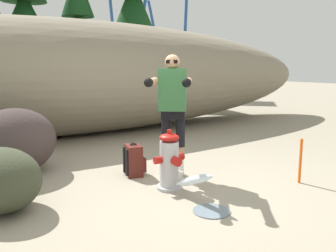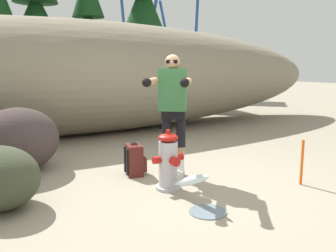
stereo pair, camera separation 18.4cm
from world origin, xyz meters
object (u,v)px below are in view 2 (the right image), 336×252
(fire_hydrant, at_px, (168,162))
(survey_stake, at_px, (302,162))
(boulder_small, at_px, (0,178))
(boulder_large, at_px, (18,141))
(utility_worker, at_px, (173,101))
(spare_backpack, at_px, (135,160))

(fire_hydrant, distance_m, survey_stake, 1.75)
(survey_stake, bearing_deg, boulder_small, 162.14)
(fire_hydrant, distance_m, boulder_large, 2.29)
(utility_worker, relative_size, spare_backpack, 3.60)
(fire_hydrant, relative_size, boulder_small, 0.79)
(utility_worker, xyz_separation_m, spare_backpack, (-0.40, 0.38, -0.86))
(fire_hydrant, relative_size, spare_backpack, 1.62)
(boulder_small, distance_m, survey_stake, 3.65)
(fire_hydrant, bearing_deg, spare_backpack, 99.52)
(boulder_small, bearing_deg, boulder_large, 74.99)
(utility_worker, relative_size, boulder_large, 1.35)
(spare_backpack, relative_size, boulder_small, 0.48)
(utility_worker, xyz_separation_m, boulder_small, (-2.17, 0.03, -0.73))
(boulder_large, bearing_deg, boulder_small, -105.01)
(boulder_small, relative_size, survey_stake, 1.62)
(boulder_small, bearing_deg, survey_stake, -17.86)
(boulder_large, relative_size, boulder_small, 1.29)
(utility_worker, bearing_deg, boulder_small, -52.52)
(utility_worker, relative_size, boulder_small, 1.74)
(fire_hydrant, height_order, spare_backpack, fire_hydrant)
(fire_hydrant, distance_m, spare_backpack, 0.76)
(spare_backpack, bearing_deg, survey_stake, -28.64)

